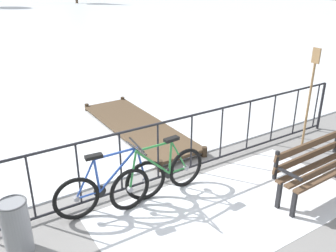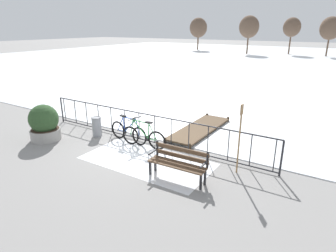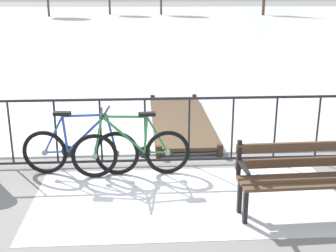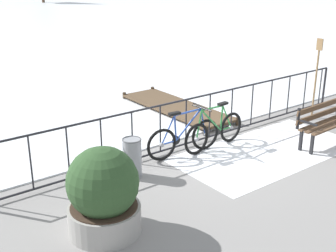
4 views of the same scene
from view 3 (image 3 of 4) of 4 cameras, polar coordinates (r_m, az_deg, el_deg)
name	(u,v)px [view 3 (image 3 of 4)]	position (r m, az deg, el deg)	size (l,w,h in m)	color
ground_plane	(124,166)	(6.91, -5.63, -5.07)	(160.00, 160.00, 0.00)	gray
frozen_pond	(136,23)	(34.88, -4.08, 13.05)	(80.00, 56.00, 0.03)	white
snow_patch	(188,199)	(5.84, 2.60, -9.35)	(3.99, 2.00, 0.01)	white
railing_fence	(123,131)	(6.72, -5.77, -0.65)	(9.06, 0.06, 1.07)	#232328
bicycle_near_railing	(80,150)	(6.57, -11.16, -3.08)	(1.71, 0.52, 0.97)	black
bicycle_second	(132,152)	(6.42, -4.67, -3.29)	(1.71, 0.52, 0.97)	black
park_bench	(304,172)	(5.59, 16.98, -5.68)	(1.62, 0.54, 0.89)	brown
wooden_dock	(180,119)	(8.83, 1.55, 0.88)	(1.10, 3.61, 0.20)	brown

